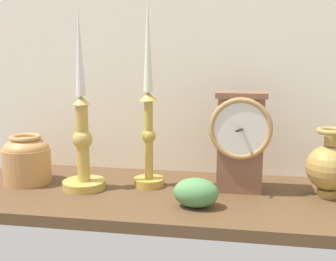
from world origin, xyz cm
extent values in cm
cube|color=brown|center=(0.00, 0.00, -1.20)|extent=(100.00, 36.00, 2.40)
cube|color=white|center=(0.00, 18.50, 32.50)|extent=(120.00, 2.00, 65.00)
cube|color=brown|center=(13.08, 4.54, 10.53)|extent=(9.87, 6.55, 21.05)
cube|color=brown|center=(13.08, 4.54, 21.65)|extent=(11.05, 7.33, 1.20)
torus|color=#B7864A|center=(13.08, 0.87, 14.68)|extent=(13.54, 1.23, 13.54)
cylinder|color=silver|center=(13.08, 0.77, 14.68)|extent=(11.33, 0.40, 11.33)
cube|color=black|center=(13.08, 0.47, 14.68)|extent=(2.13, 4.23, 0.30)
cylinder|color=gold|center=(-21.85, -0.57, 0.90)|extent=(9.84, 9.84, 1.80)
cylinder|color=gold|center=(-21.85, -0.57, 10.58)|extent=(2.80, 2.80, 17.57)
sphere|color=gold|center=(-21.85, -0.57, 11.46)|extent=(4.48, 4.48, 4.48)
cone|color=gold|center=(-21.85, -0.57, 20.37)|extent=(3.80, 3.80, 2.00)
cone|color=silver|center=(-21.85, -0.57, 31.08)|extent=(2.25, 2.25, 19.42)
cylinder|color=gold|center=(-7.65, 3.98, 0.90)|extent=(7.16, 7.16, 1.80)
cylinder|color=gold|center=(-7.65, 3.98, 10.91)|extent=(2.01, 2.01, 18.22)
sphere|color=gold|center=(-7.65, 3.98, 11.82)|extent=(3.22, 3.22, 3.22)
cone|color=gold|center=(-7.65, 3.98, 21.02)|extent=(4.10, 4.10, 2.00)
cone|color=silver|center=(-7.65, 3.98, 32.71)|extent=(2.19, 2.19, 21.39)
cylinder|color=#AD8C41|center=(31.96, 3.21, 0.80)|extent=(4.34, 4.34, 1.60)
sphere|color=#AD8C41|center=(31.96, 3.21, 6.43)|extent=(9.65, 9.65, 9.65)
cylinder|color=#AD8C41|center=(31.96, 3.21, 12.82)|extent=(2.70, 2.70, 3.14)
torus|color=#AD8C41|center=(31.96, 3.21, 14.39)|extent=(6.16, 6.16, 1.11)
cylinder|color=#BB844C|center=(-36.87, 1.52, 4.15)|extent=(11.18, 11.18, 8.30)
ellipsoid|color=#BB844C|center=(-36.87, 1.52, 8.30)|extent=(10.62, 10.62, 5.31)
torus|color=#BB844C|center=(-36.87, 1.52, 10.96)|extent=(7.26, 7.26, 1.11)
ellipsoid|color=#508B4E|center=(4.65, -8.07, 2.98)|extent=(9.15, 6.41, 5.96)
camera|label=1|loc=(13.26, -89.79, 30.84)|focal=45.69mm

